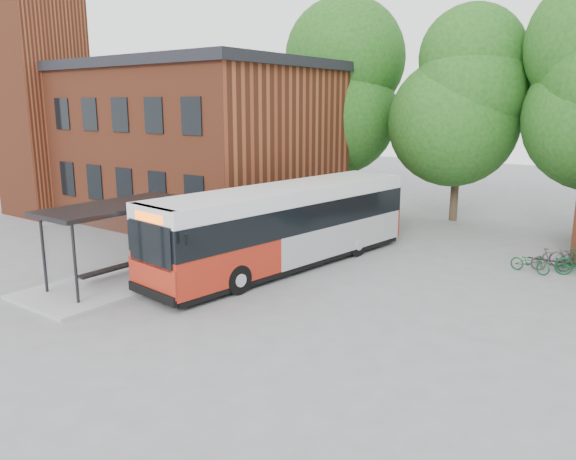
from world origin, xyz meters
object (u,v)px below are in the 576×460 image
Objects in this scene: city_bus at (286,227)px; bicycle_1 at (551,260)px; bus_shelter at (119,244)px; bicycle_2 at (574,257)px; bicycle_0 at (530,262)px.

city_bus is 10.30m from bicycle_1.
city_bus reaches higher than bus_shelter.
bicycle_1 is at bearing 137.04° from bicycle_2.
bus_shelter reaches higher than bicycle_0.
city_bus is at bearing 56.57° from bus_shelter.
bicycle_0 is at bearing 114.04° from bicycle_1.
bus_shelter is 3.84× the size of bicycle_2.
city_bus is 6.87× the size of bicycle_2.
city_bus reaches higher than bicycle_2.
bicycle_1 is at bearing 39.14° from city_bus.
bicycle_0 is at bearing 41.29° from bus_shelter.
bicycle_0 is at bearing 135.63° from bicycle_2.
bicycle_0 is 0.92m from bicycle_1.
city_bus is at bearing 98.09° from bicycle_1.
bicycle_2 is at bearing 42.30° from bus_shelter.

